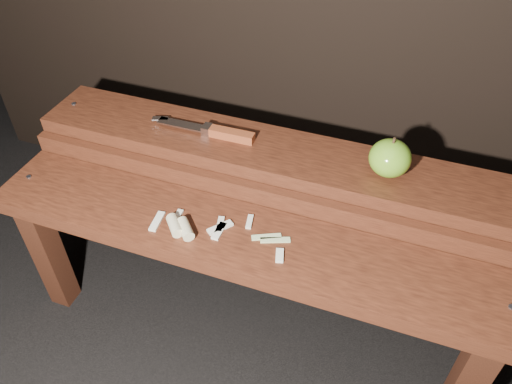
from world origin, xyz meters
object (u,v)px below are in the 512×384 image
(apple, at_px, (390,158))
(knife, at_px, (219,132))
(bench_front_tier, at_px, (238,257))
(bench_rear_tier, at_px, (270,176))

(apple, xyz_separation_m, knife, (-0.41, 0.00, -0.03))
(apple, bearing_deg, knife, 179.89)
(bench_front_tier, distance_m, bench_rear_tier, 0.23)
(apple, relative_size, knife, 0.35)
(bench_front_tier, relative_size, bench_rear_tier, 1.00)
(bench_rear_tier, distance_m, knife, 0.17)
(bench_front_tier, relative_size, apple, 12.48)
(bench_rear_tier, height_order, knife, knife)
(bench_front_tier, bearing_deg, knife, 120.76)
(bench_rear_tier, xyz_separation_m, apple, (0.27, 0.00, 0.13))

